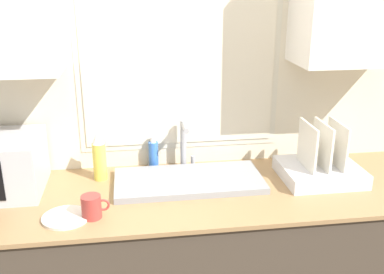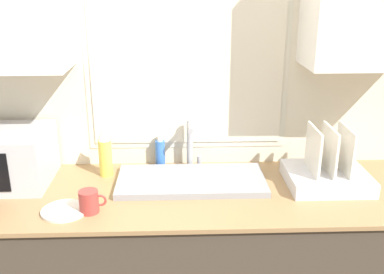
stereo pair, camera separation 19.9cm
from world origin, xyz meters
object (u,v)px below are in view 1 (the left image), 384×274
Objects in this scene: dish_rack at (320,168)px; soap_bottle at (153,154)px; spray_bottle at (99,156)px; faucet at (185,142)px; mug_near_sink at (92,207)px.

dish_rack reaches higher than soap_bottle.
faucet is at bearing 9.77° from spray_bottle.
spray_bottle is at bearing 87.47° from mug_near_sink.
mug_near_sink is (-0.45, -0.46, -0.10)m from faucet.
dish_rack is at bearing 11.85° from mug_near_sink.
soap_bottle is at bearing 162.33° from dish_rack.
dish_rack is at bearing -8.00° from spray_bottle.
spray_bottle is (-1.08, 0.15, 0.06)m from dish_rack.
soap_bottle is at bearing 21.39° from spray_bottle.
mug_near_sink is (-1.10, -0.23, -0.01)m from dish_rack.
soap_bottle reaches higher than mug_near_sink.
dish_rack is 2.21× the size of soap_bottle.
dish_rack is (0.65, -0.23, -0.09)m from faucet.
soap_bottle is 1.46× the size of mug_near_sink.
mug_near_sink is at bearing -120.52° from soap_bottle.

